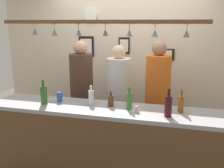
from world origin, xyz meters
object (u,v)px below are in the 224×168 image
(person_left_brown_shirt, at_px, (82,86))
(picture_frame_lower_pair, at_px, (164,55))
(bottle_champagne_green, at_px, (44,94))
(bottle_soda_clear, at_px, (91,97))
(cupcake, at_px, (137,109))
(person_middle_white_patterned_shirt, at_px, (119,91))
(drink_can, at_px, (60,97))
(person_right_orange_shirt, at_px, (157,91))
(picture_frame_caricature, at_px, (86,46))
(bottle_beer_brown_stubby, at_px, (111,100))
(picture_frame_crest, at_px, (124,46))
(bottle_wine_dark_red, at_px, (168,106))
(bottle_beer_green_import, at_px, (129,100))
(wall_clock, at_px, (90,15))
(bottle_beer_amber_tall, at_px, (181,103))

(person_left_brown_shirt, bearing_deg, picture_frame_lower_pair, 29.46)
(person_left_brown_shirt, relative_size, bottle_champagne_green, 5.68)
(bottle_soda_clear, height_order, cupcake, bottle_soda_clear)
(bottle_champagne_green, height_order, cupcake, bottle_champagne_green)
(person_left_brown_shirt, bearing_deg, bottle_soda_clear, -60.31)
(person_middle_white_patterned_shirt, relative_size, drink_can, 13.53)
(person_right_orange_shirt, distance_m, picture_frame_caricature, 1.51)
(picture_frame_lower_pair, bearing_deg, bottle_beer_brown_stubby, -111.38)
(person_left_brown_shirt, height_order, picture_frame_crest, picture_frame_crest)
(drink_can, bearing_deg, picture_frame_caricature, 95.51)
(bottle_champagne_green, height_order, bottle_wine_dark_red, same)
(person_middle_white_patterned_shirt, distance_m, person_right_orange_shirt, 0.55)
(person_left_brown_shirt, xyz_separation_m, bottle_beer_brown_stubby, (0.63, -0.68, 0.04))
(bottle_champagne_green, xyz_separation_m, picture_frame_lower_pair, (1.32, 1.46, 0.34))
(bottle_beer_green_import, bearing_deg, bottle_beer_brown_stubby, 167.00)
(person_left_brown_shirt, xyz_separation_m, bottle_soda_clear, (0.39, -0.68, 0.06))
(person_middle_white_patterned_shirt, relative_size, bottle_beer_brown_stubby, 9.17)
(person_right_orange_shirt, bearing_deg, bottle_champagne_green, -147.75)
(bottle_champagne_green, bearing_deg, bottle_beer_green_import, 4.10)
(bottle_beer_green_import, bearing_deg, person_right_orange_shirt, 70.68)
(person_left_brown_shirt, distance_m, picture_frame_caricature, 0.85)
(person_middle_white_patterned_shirt, xyz_separation_m, picture_frame_caricature, (-0.72, 0.65, 0.56))
(person_left_brown_shirt, distance_m, bottle_beer_brown_stubby, 0.93)
(picture_frame_lower_pair, bearing_deg, wall_clock, -179.71)
(person_right_orange_shirt, distance_m, bottle_wine_dark_red, 0.88)
(bottle_beer_green_import, bearing_deg, picture_frame_crest, 104.45)
(person_middle_white_patterned_shirt, distance_m, picture_frame_crest, 0.88)
(bottle_beer_amber_tall, bearing_deg, drink_can, 179.58)
(drink_can, relative_size, cupcake, 1.56)
(bottle_champagne_green, bearing_deg, picture_frame_crest, 65.47)
(person_left_brown_shirt, height_order, bottle_champagne_green, person_left_brown_shirt)
(bottle_soda_clear, bearing_deg, bottle_beer_brown_stubby, 0.37)
(bottle_beer_amber_tall, bearing_deg, picture_frame_crest, 124.51)
(picture_frame_crest, bearing_deg, bottle_beer_brown_stubby, -84.44)
(cupcake, bearing_deg, bottle_wine_dark_red, -7.52)
(bottle_champagne_green, relative_size, picture_frame_lower_pair, 1.00)
(person_middle_white_patterned_shirt, relative_size, bottle_soda_clear, 7.18)
(wall_clock, bearing_deg, person_left_brown_shirt, -84.22)
(picture_frame_lower_pair, bearing_deg, person_middle_white_patterned_shirt, -132.07)
(person_right_orange_shirt, distance_m, picture_frame_crest, 1.05)
(bottle_beer_brown_stubby, bearing_deg, cupcake, -21.93)
(cupcake, height_order, picture_frame_caricature, picture_frame_caricature)
(wall_clock, bearing_deg, drink_can, -88.21)
(person_middle_white_patterned_shirt, xyz_separation_m, bottle_beer_brown_stubby, (0.07, -0.68, 0.08))
(bottle_beer_green_import, distance_m, bottle_beer_brown_stubby, 0.24)
(person_right_orange_shirt, relative_size, picture_frame_caricature, 5.06)
(bottle_soda_clear, bearing_deg, bottle_champagne_green, -167.38)
(person_left_brown_shirt, distance_m, picture_frame_crest, 0.99)
(person_left_brown_shirt, distance_m, cupcake, 1.26)
(person_right_orange_shirt, relative_size, cupcake, 22.04)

